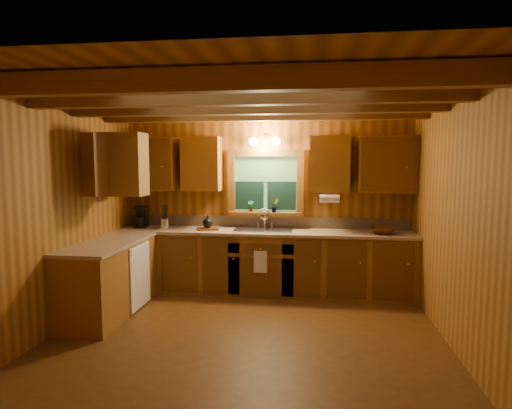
{
  "coord_description": "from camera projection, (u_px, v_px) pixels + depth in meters",
  "views": [
    {
      "loc": [
        0.69,
        -4.46,
        1.89
      ],
      "look_at": [
        0.0,
        0.8,
        1.35
      ],
      "focal_mm": 30.44,
      "sensor_mm": 36.0,
      "label": 1
    }
  ],
  "objects": [
    {
      "name": "base_cabinets",
      "position": [
        225.0,
        267.0,
        5.97
      ],
      "size": [
        4.2,
        2.22,
        0.86
      ],
      "color": "brown",
      "rests_on": "ground"
    },
    {
      "name": "dishwasher_panel",
      "position": [
        140.0,
        276.0,
        5.5
      ],
      "size": [
        0.02,
        0.6,
        0.8
      ],
      "primitive_type": "cube",
      "color": "white",
      "rests_on": "base_cabinets"
    },
    {
      "name": "backsplash",
      "position": [
        266.0,
        222.0,
        6.44
      ],
      "size": [
        4.2,
        0.02,
        0.16
      ],
      "primitive_type": "cube",
      "color": "tan",
      "rests_on": "room"
    },
    {
      "name": "upper_cabinets",
      "position": [
        221.0,
        164.0,
        5.98
      ],
      "size": [
        4.19,
        1.77,
        0.78
      ],
      "color": "brown",
      "rests_on": "room"
    },
    {
      "name": "cutting_board",
      "position": [
        208.0,
        229.0,
        6.21
      ],
      "size": [
        0.35,
        0.3,
        0.03
      ],
      "primitive_type": "cube",
      "rotation": [
        0.0,
        0.0,
        0.38
      ],
      "color": "#5B3713",
      "rests_on": "countertop"
    },
    {
      "name": "coffee_maker",
      "position": [
        141.0,
        217.0,
        6.44
      ],
      "size": [
        0.18,
        0.23,
        0.32
      ],
      "rotation": [
        0.0,
        0.0,
        0.22
      ],
      "color": "black",
      "rests_on": "countertop"
    },
    {
      "name": "dish_towel",
      "position": [
        260.0,
        262.0,
        5.88
      ],
      "size": [
        0.18,
        0.01,
        0.3
      ],
      "primitive_type": "cube",
      "color": "white",
      "rests_on": "base_cabinets"
    },
    {
      "name": "window_sill",
      "position": [
        265.0,
        213.0,
        6.37
      ],
      "size": [
        1.06,
        0.14,
        0.04
      ],
      "primitive_type": "cube",
      "color": "brown",
      "rests_on": "room"
    },
    {
      "name": "countertop",
      "position": [
        226.0,
        235.0,
        5.93
      ],
      "size": [
        4.2,
        2.24,
        0.04
      ],
      "color": "tan",
      "rests_on": "base_cabinets"
    },
    {
      "name": "wall_sconce",
      "position": [
        265.0,
        141.0,
        6.19
      ],
      "size": [
        0.45,
        0.21,
        0.17
      ],
      "color": "black",
      "rests_on": "room"
    },
    {
      "name": "utensil_crock",
      "position": [
        164.0,
        223.0,
        6.27
      ],
      "size": [
        0.12,
        0.12,
        0.35
      ],
      "rotation": [
        0.0,
        0.0,
        0.29
      ],
      "color": "silver",
      "rests_on": "countertop"
    },
    {
      "name": "paper_towel_roll",
      "position": [
        329.0,
        199.0,
        5.93
      ],
      "size": [
        0.27,
        0.11,
        0.11
      ],
      "primitive_type": "cylinder",
      "rotation": [
        0.0,
        1.57,
        0.0
      ],
      "color": "white",
      "rests_on": "upper_cabinets"
    },
    {
      "name": "teakettle",
      "position": [
        208.0,
        223.0,
        6.21
      ],
      "size": [
        0.14,
        0.14,
        0.18
      ],
      "rotation": [
        0.0,
        0.0,
        0.07
      ],
      "color": "black",
      "rests_on": "cutting_board"
    },
    {
      "name": "room",
      "position": [
        246.0,
        217.0,
        4.55
      ],
      "size": [
        4.2,
        4.2,
        4.2
      ],
      "color": "#553514",
      "rests_on": "ground"
    },
    {
      "name": "sink",
      "position": [
        263.0,
        233.0,
        6.18
      ],
      "size": [
        0.82,
        0.48,
        0.43
      ],
      "color": "silver",
      "rests_on": "countertop"
    },
    {
      "name": "potted_plant_left",
      "position": [
        251.0,
        206.0,
        6.38
      ],
      "size": [
        0.1,
        0.07,
        0.17
      ],
      "primitive_type": "imported",
      "rotation": [
        0.0,
        0.0,
        -0.18
      ],
      "color": "#5B3713",
      "rests_on": "window_sill"
    },
    {
      "name": "potted_plant_right",
      "position": [
        275.0,
        205.0,
        6.32
      ],
      "size": [
        0.14,
        0.12,
        0.2
      ],
      "primitive_type": "imported",
      "rotation": [
        0.0,
        0.0,
        0.38
      ],
      "color": "#5B3713",
      "rests_on": "window_sill"
    },
    {
      "name": "wicker_basket",
      "position": [
        383.0,
        231.0,
        5.87
      ],
      "size": [
        0.42,
        0.42,
        0.09
      ],
      "primitive_type": "imported",
      "rotation": [
        0.0,
        0.0,
        -0.24
      ],
      "color": "#48230C",
      "rests_on": "countertop"
    },
    {
      "name": "ceiling_beams",
      "position": [
        246.0,
        102.0,
        4.43
      ],
      "size": [
        4.2,
        2.54,
        0.18
      ],
      "color": "brown",
      "rests_on": "room"
    },
    {
      "name": "window",
      "position": [
        265.0,
        185.0,
        6.37
      ],
      "size": [
        1.12,
        0.08,
        1.0
      ],
      "color": "brown",
      "rests_on": "room"
    }
  ]
}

